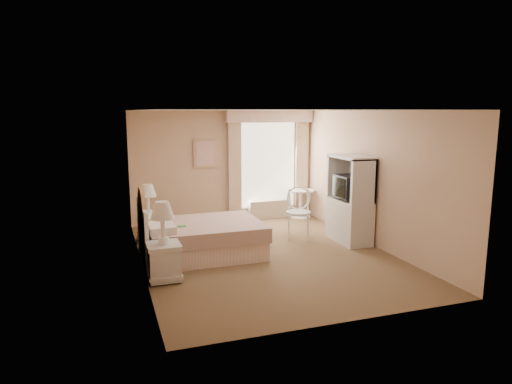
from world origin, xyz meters
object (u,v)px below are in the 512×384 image
object	(u,v)px
cafe_chair	(299,208)
armoire	(350,206)
bed	(198,237)
round_table	(301,199)
nightstand_near	(164,252)
nightstand_far	(149,220)

from	to	relation	value
cafe_chair	armoire	world-z (taller)	armoire
bed	armoire	distance (m)	2.96
bed	round_table	distance (m)	3.54
bed	round_table	xyz separation A→B (m)	(2.88, 2.06, 0.12)
bed	armoire	bearing A→B (deg)	-1.36
bed	nightstand_near	xyz separation A→B (m)	(-0.71, -1.02, 0.12)
bed	nightstand_far	distance (m)	1.37
bed	armoire	size ratio (longest dim) A/B	1.23
bed	armoire	xyz separation A→B (m)	(2.94, -0.07, 0.36)
cafe_chair	bed	bearing A→B (deg)	-142.79
bed	nightstand_far	size ratio (longest dim) A/B	1.86
nightstand_far	cafe_chair	world-z (taller)	nightstand_far
bed	nightstand_near	distance (m)	1.25
round_table	armoire	world-z (taller)	armoire
nightstand_far	armoire	xyz separation A→B (m)	(3.65, -1.23, 0.27)
cafe_chair	armoire	size ratio (longest dim) A/B	0.61
nightstand_near	round_table	bearing A→B (deg)	40.58
armoire	bed	bearing A→B (deg)	178.64
nightstand_near	armoire	world-z (taller)	armoire
armoire	nightstand_far	bearing A→B (deg)	161.38
bed	nightstand_far	xyz separation A→B (m)	(-0.71, 1.16, 0.09)
bed	armoire	world-z (taller)	armoire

